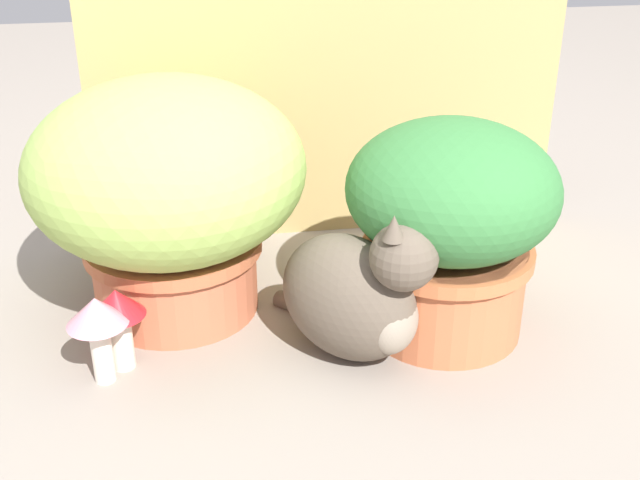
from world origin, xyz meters
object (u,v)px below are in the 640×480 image
object	(u,v)px
grass_planter	(168,186)
leafy_planter	(450,221)
mushroom_ornament_pink	(97,320)
cat	(356,294)
mushroom_ornament_red	(118,313)

from	to	relation	value
grass_planter	leafy_planter	bearing A→B (deg)	-16.93
leafy_planter	mushroom_ornament_pink	bearing A→B (deg)	-173.04
cat	mushroom_ornament_pink	bearing A→B (deg)	-178.81
mushroom_ornament_pink	mushroom_ornament_red	world-z (taller)	mushroom_ornament_pink
grass_planter	cat	xyz separation A→B (m)	(0.30, -0.21, -0.13)
cat	mushroom_ornament_red	size ratio (longest dim) A/B	2.41
cat	mushroom_ornament_red	distance (m)	0.40
cat	mushroom_ornament_pink	size ratio (longest dim) A/B	2.29
grass_planter	mushroom_ornament_red	xyz separation A→B (m)	(-0.09, -0.18, -0.15)
mushroom_ornament_pink	cat	bearing A→B (deg)	1.19
grass_planter	mushroom_ornament_pink	size ratio (longest dim) A/B	3.16
grass_planter	mushroom_ornament_pink	distance (m)	0.28
cat	mushroom_ornament_red	world-z (taller)	cat
leafy_planter	cat	size ratio (longest dim) A/B	1.09
cat	mushroom_ornament_red	xyz separation A→B (m)	(-0.40, 0.03, -0.02)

